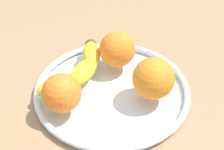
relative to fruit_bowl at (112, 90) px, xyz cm
name	(u,v)px	position (x,y,z in cm)	size (l,w,h in cm)	color
ground_plane	(112,100)	(0.00, 0.00, -2.92)	(131.07, 131.07, 4.00)	#987753
fruit_bowl	(112,90)	(0.00, 0.00, 0.00)	(30.59, 30.59, 1.80)	silver
banana	(78,69)	(0.22, 7.40, 2.74)	(20.37, 8.92, 3.72)	yellow
orange_back_left	(62,93)	(-8.51, 5.98, 4.45)	(7.14, 7.14, 7.14)	orange
orange_front_left	(117,49)	(7.12, 1.83, 4.61)	(7.45, 7.45, 7.45)	orange
orange_center	(153,79)	(1.02, -7.81, 4.81)	(7.86, 7.86, 7.86)	orange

